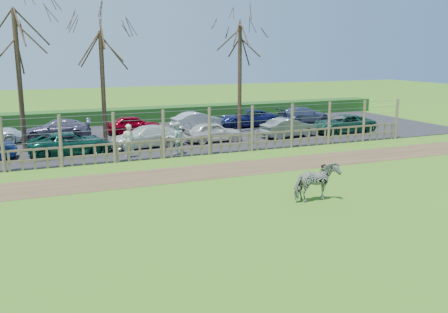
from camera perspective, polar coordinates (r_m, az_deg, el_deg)
name	(u,v)px	position (r m, az deg, el deg)	size (l,w,h in m)	color
ground	(225,201)	(18.40, 0.17, -5.10)	(120.00, 120.00, 0.00)	#6CA12B
dirt_strip	(186,174)	(22.46, -4.35, -1.96)	(34.00, 2.80, 0.01)	brown
asphalt	(135,138)	(31.90, -10.12, 2.09)	(44.00, 13.00, 0.04)	#232326
hedge	(114,116)	(38.61, -12.51, 4.50)	(46.00, 2.00, 1.10)	#1E4716
fence	(164,143)	(25.56, -6.89, 1.53)	(30.16, 0.16, 2.50)	brown
tree_left	(17,47)	(28.67, -22.62, 11.52)	(4.80, 4.80, 7.88)	#3D2B1E
tree_mid	(102,60)	(30.08, -13.81, 10.63)	(4.80, 4.80, 6.83)	#3D2B1E
tree_right	(240,53)	(33.22, 1.83, 11.71)	(4.80, 4.80, 7.35)	#3D2B1E
zebra	(316,182)	(18.49, 10.52, -2.92)	(0.77, 1.69, 1.43)	gray
visitor_a	(129,141)	(25.93, -10.86, 1.78)	(0.63, 0.41, 1.72)	beige
visitor_b	(177,138)	(26.40, -5.41, 2.12)	(0.84, 0.65, 1.72)	silver
crow	(323,166)	(23.90, 11.26, -1.08)	(0.23, 0.17, 0.19)	black
car_2	(70,144)	(27.36, -17.17, 1.42)	(1.99, 4.32, 1.20)	#0E4032
car_3	(145,137)	(28.63, -8.99, 2.27)	(1.68, 4.13, 1.20)	white
car_4	(213,132)	(29.94, -1.25, 2.84)	(1.42, 3.52, 1.20)	silver
car_5	(289,128)	(31.83, 7.39, 3.29)	(1.27, 3.64, 1.20)	slate
car_6	(343,124)	(34.07, 13.41, 3.63)	(1.99, 4.32, 1.20)	#1A4933
car_9	(57,129)	(32.62, -18.56, 2.97)	(1.68, 4.13, 1.20)	#5C546F
car_10	(134,124)	(33.47, -10.27, 3.62)	(1.42, 3.52, 1.20)	maroon
car_11	(197,121)	(34.80, -3.05, 4.11)	(1.27, 3.64, 1.20)	silver
car_12	(247,118)	(36.05, 2.66, 4.39)	(1.99, 4.32, 1.20)	#14194C
car_13	(304,115)	(38.38, 9.09, 4.72)	(1.68, 4.13, 1.20)	#4D5570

